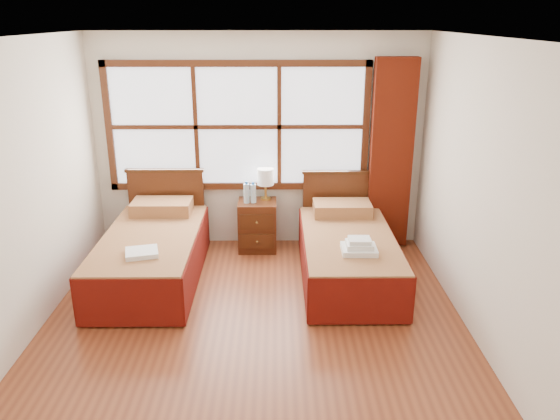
{
  "coord_description": "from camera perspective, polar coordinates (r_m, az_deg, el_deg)",
  "views": [
    {
      "loc": [
        0.21,
        -4.3,
        2.76
      ],
      "look_at": [
        0.25,
        0.7,
        0.97
      ],
      "focal_mm": 35.0,
      "sensor_mm": 36.0,
      "label": 1
    }
  ],
  "objects": [
    {
      "name": "floor",
      "position": [
        5.11,
        -2.79,
        -13.05
      ],
      "size": [
        4.5,
        4.5,
        0.0
      ],
      "primitive_type": "plane",
      "color": "brown",
      "rests_on": "ground"
    },
    {
      "name": "ceiling",
      "position": [
        4.31,
        -3.39,
        17.5
      ],
      "size": [
        4.5,
        4.5,
        0.0
      ],
      "primitive_type": "plane",
      "rotation": [
        3.14,
        0.0,
        0.0
      ],
      "color": "white",
      "rests_on": "wall_back"
    },
    {
      "name": "wall_back",
      "position": [
        6.71,
        -2.23,
        7.08
      ],
      "size": [
        4.0,
        0.0,
        4.0
      ],
      "primitive_type": "plane",
      "rotation": [
        1.57,
        0.0,
        0.0
      ],
      "color": "silver",
      "rests_on": "floor"
    },
    {
      "name": "wall_left",
      "position": [
        5.05,
        -26.38,
        0.74
      ],
      "size": [
        0.0,
        4.5,
        4.5
      ],
      "primitive_type": "plane",
      "rotation": [
        1.57,
        0.0,
        1.57
      ],
      "color": "silver",
      "rests_on": "floor"
    },
    {
      "name": "wall_right",
      "position": [
        4.88,
        21.11,
        0.89
      ],
      "size": [
        0.0,
        4.5,
        4.5
      ],
      "primitive_type": "plane",
      "rotation": [
        1.57,
        0.0,
        -1.57
      ],
      "color": "silver",
      "rests_on": "floor"
    },
    {
      "name": "window",
      "position": [
        6.65,
        -4.45,
        8.67
      ],
      "size": [
        3.16,
        0.06,
        1.56
      ],
      "color": "white",
      "rests_on": "wall_back"
    },
    {
      "name": "curtain",
      "position": [
        6.75,
        11.52,
        5.63
      ],
      "size": [
        0.5,
        0.16,
        2.3
      ],
      "primitive_type": "cube",
      "color": "#5C1709",
      "rests_on": "wall_back"
    },
    {
      "name": "bed_left",
      "position": [
        6.17,
        -13.18,
        -4.35
      ],
      "size": [
        1.03,
        2.05,
        1.0
      ],
      "color": "#3E1F0D",
      "rests_on": "floor"
    },
    {
      "name": "bed_right",
      "position": [
        6.07,
        7.06,
        -4.44
      ],
      "size": [
        1.0,
        2.02,
        0.97
      ],
      "color": "#3E1F0D",
      "rests_on": "floor"
    },
    {
      "name": "nightstand",
      "position": [
        6.76,
        -2.36,
        -1.62
      ],
      "size": [
        0.47,
        0.46,
        0.62
      ],
      "color": "#492110",
      "rests_on": "floor"
    },
    {
      "name": "towels_left",
      "position": [
        5.56,
        -14.25,
        -4.33
      ],
      "size": [
        0.37,
        0.34,
        0.05
      ],
      "rotation": [
        0.0,
        0.0,
        0.25
      ],
      "color": "white",
      "rests_on": "bed_left"
    },
    {
      "name": "towels_right",
      "position": [
        5.54,
        8.27,
        -3.8
      ],
      "size": [
        0.35,
        0.31,
        0.15
      ],
      "rotation": [
        0.0,
        0.0,
        -0.02
      ],
      "color": "white",
      "rests_on": "bed_right"
    },
    {
      "name": "lamp",
      "position": [
        6.65,
        -1.53,
        3.39
      ],
      "size": [
        0.2,
        0.2,
        0.39
      ],
      "color": "gold",
      "rests_on": "nightstand"
    },
    {
      "name": "bottle_near",
      "position": [
        6.58,
        -3.51,
        1.78
      ],
      "size": [
        0.07,
        0.07,
        0.27
      ],
      "color": "silver",
      "rests_on": "nightstand"
    },
    {
      "name": "bottle_far",
      "position": [
        6.58,
        -2.81,
        1.77
      ],
      "size": [
        0.07,
        0.07,
        0.26
      ],
      "color": "silver",
      "rests_on": "nightstand"
    }
  ]
}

